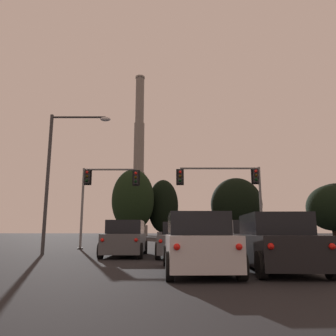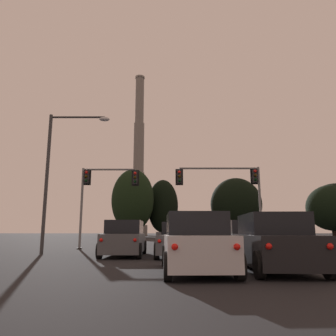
{
  "view_description": "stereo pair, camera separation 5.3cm",
  "coord_description": "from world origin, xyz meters",
  "px_view_note": "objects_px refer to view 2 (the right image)",
  "views": [
    {
      "loc": [
        -0.61,
        -1.17,
        1.26
      ],
      "look_at": [
        -0.55,
        34.2,
        8.18
      ],
      "focal_mm": 35.0,
      "sensor_mm": 36.0,
      "label": 1
    },
    {
      "loc": [
        -0.56,
        -1.17,
        1.26
      ],
      "look_at": [
        -0.55,
        34.2,
        8.18
      ],
      "focal_mm": 35.0,
      "sensor_mm": 36.0,
      "label": 2
    }
  ],
  "objects_px": {
    "pickup_truck_center_lane_front": "(178,241)",
    "smokestack": "(138,170)",
    "suv_left_lane_front": "(125,239)",
    "suv_center_lane_second": "(195,243)",
    "suv_right_lane_front": "(243,239)",
    "suv_right_lane_second": "(273,243)",
    "traffic_light_overhead_left": "(101,187)",
    "traffic_light_overhead_right": "(231,185)",
    "street_lamp": "(58,165)"
  },
  "relations": [
    {
      "from": "suv_left_lane_front",
      "to": "pickup_truck_center_lane_front",
      "type": "bearing_deg",
      "value": 1.43
    },
    {
      "from": "traffic_light_overhead_right",
      "to": "traffic_light_overhead_left",
      "type": "height_order",
      "value": "traffic_light_overhead_left"
    },
    {
      "from": "suv_right_lane_front",
      "to": "traffic_light_overhead_left",
      "type": "bearing_deg",
      "value": 141.2
    },
    {
      "from": "traffic_light_overhead_left",
      "to": "smokestack",
      "type": "xyz_separation_m",
      "value": [
        -5.67,
        92.39,
        18.89
      ]
    },
    {
      "from": "suv_center_lane_second",
      "to": "suv_right_lane_front",
      "type": "xyz_separation_m",
      "value": [
        3.18,
        7.27,
        0.0
      ]
    },
    {
      "from": "street_lamp",
      "to": "traffic_light_overhead_left",
      "type": "bearing_deg",
      "value": 76.5
    },
    {
      "from": "pickup_truck_center_lane_front",
      "to": "suv_center_lane_second",
      "type": "xyz_separation_m",
      "value": [
        0.33,
        -7.14,
        0.09
      ]
    },
    {
      "from": "pickup_truck_center_lane_front",
      "to": "suv_right_lane_front",
      "type": "distance_m",
      "value": 3.51
    },
    {
      "from": "suv_center_lane_second",
      "to": "traffic_light_overhead_left",
      "type": "distance_m",
      "value": 15.63
    },
    {
      "from": "traffic_light_overhead_right",
      "to": "traffic_light_overhead_left",
      "type": "distance_m",
      "value": 9.87
    },
    {
      "from": "street_lamp",
      "to": "pickup_truck_center_lane_front",
      "type": "bearing_deg",
      "value": -8.02
    },
    {
      "from": "suv_left_lane_front",
      "to": "smokestack",
      "type": "relative_size",
      "value": 0.08
    },
    {
      "from": "suv_center_lane_second",
      "to": "street_lamp",
      "type": "relative_size",
      "value": 0.6
    },
    {
      "from": "pickup_truck_center_lane_front",
      "to": "traffic_light_overhead_left",
      "type": "relative_size",
      "value": 0.91
    },
    {
      "from": "traffic_light_overhead_right",
      "to": "smokestack",
      "type": "distance_m",
      "value": 96.04
    },
    {
      "from": "pickup_truck_center_lane_front",
      "to": "smokestack",
      "type": "height_order",
      "value": "smokestack"
    },
    {
      "from": "suv_center_lane_second",
      "to": "smokestack",
      "type": "distance_m",
      "value": 109.33
    },
    {
      "from": "smokestack",
      "to": "suv_left_lane_front",
      "type": "bearing_deg",
      "value": -85.12
    },
    {
      "from": "traffic_light_overhead_left",
      "to": "smokestack",
      "type": "bearing_deg",
      "value": 93.51
    },
    {
      "from": "suv_left_lane_front",
      "to": "suv_right_lane_front",
      "type": "xyz_separation_m",
      "value": [
        6.38,
        0.22,
        0.0
      ]
    },
    {
      "from": "pickup_truck_center_lane_front",
      "to": "suv_right_lane_second",
      "type": "relative_size",
      "value": 1.12
    },
    {
      "from": "suv_center_lane_second",
      "to": "traffic_light_overhead_left",
      "type": "height_order",
      "value": "traffic_light_overhead_left"
    },
    {
      "from": "street_lamp",
      "to": "smokestack",
      "type": "height_order",
      "value": "smokestack"
    },
    {
      "from": "suv_center_lane_second",
      "to": "traffic_light_overhead_right",
      "type": "xyz_separation_m",
      "value": [
        3.85,
        13.43,
        3.79
      ]
    },
    {
      "from": "street_lamp",
      "to": "smokestack",
      "type": "xyz_separation_m",
      "value": [
        -4.28,
        98.19,
        18.35
      ]
    },
    {
      "from": "pickup_truck_center_lane_front",
      "to": "smokestack",
      "type": "bearing_deg",
      "value": 98.68
    },
    {
      "from": "suv_right_lane_second",
      "to": "traffic_light_overhead_right",
      "type": "xyz_separation_m",
      "value": [
        1.23,
        13.15,
        3.79
      ]
    },
    {
      "from": "suv_right_lane_second",
      "to": "suv_center_lane_second",
      "type": "bearing_deg",
      "value": -171.43
    },
    {
      "from": "suv_right_lane_front",
      "to": "smokestack",
      "type": "xyz_separation_m",
      "value": [
        -14.86,
        99.05,
        22.61
      ]
    },
    {
      "from": "pickup_truck_center_lane_front",
      "to": "smokestack",
      "type": "relative_size",
      "value": 0.09
    },
    {
      "from": "suv_right_lane_second",
      "to": "traffic_light_overhead_right",
      "type": "height_order",
      "value": "traffic_light_overhead_right"
    },
    {
      "from": "suv_left_lane_front",
      "to": "smokestack",
      "type": "bearing_deg",
      "value": 94.52
    },
    {
      "from": "suv_right_lane_second",
      "to": "pickup_truck_center_lane_front",
      "type": "bearing_deg",
      "value": 115.62
    },
    {
      "from": "suv_right_lane_second",
      "to": "traffic_light_overhead_left",
      "type": "xyz_separation_m",
      "value": [
        -8.63,
        13.65,
        3.72
      ]
    },
    {
      "from": "smokestack",
      "to": "suv_right_lane_front",
      "type": "bearing_deg",
      "value": -81.47
    },
    {
      "from": "traffic_light_overhead_left",
      "to": "street_lamp",
      "type": "distance_m",
      "value": 5.99
    },
    {
      "from": "suv_left_lane_front",
      "to": "suv_center_lane_second",
      "type": "xyz_separation_m",
      "value": [
        3.2,
        -7.05,
        0.0
      ]
    },
    {
      "from": "suv_right_lane_second",
      "to": "traffic_light_overhead_left",
      "type": "height_order",
      "value": "traffic_light_overhead_left"
    },
    {
      "from": "smokestack",
      "to": "pickup_truck_center_lane_front",
      "type": "bearing_deg",
      "value": -83.47
    },
    {
      "from": "pickup_truck_center_lane_front",
      "to": "suv_right_lane_second",
      "type": "xyz_separation_m",
      "value": [
        2.95,
        -6.86,
        0.09
      ]
    },
    {
      "from": "suv_right_lane_second",
      "to": "street_lamp",
      "type": "relative_size",
      "value": 0.6
    },
    {
      "from": "pickup_truck_center_lane_front",
      "to": "suv_left_lane_front",
      "type": "height_order",
      "value": "suv_left_lane_front"
    },
    {
      "from": "suv_right_lane_second",
      "to": "suv_right_lane_front",
      "type": "height_order",
      "value": "same"
    },
    {
      "from": "traffic_light_overhead_right",
      "to": "smokestack",
      "type": "height_order",
      "value": "smokestack"
    },
    {
      "from": "pickup_truck_center_lane_front",
      "to": "traffic_light_overhead_right",
      "type": "relative_size",
      "value": 0.86
    },
    {
      "from": "suv_right_lane_second",
      "to": "suv_right_lane_front",
      "type": "bearing_deg",
      "value": 87.75
    },
    {
      "from": "street_lamp",
      "to": "smokestack",
      "type": "relative_size",
      "value": 0.14
    },
    {
      "from": "pickup_truck_center_lane_front",
      "to": "traffic_light_overhead_left",
      "type": "xyz_separation_m",
      "value": [
        -5.69,
        6.8,
        3.81
      ]
    },
    {
      "from": "suv_right_lane_second",
      "to": "suv_center_lane_second",
      "type": "xyz_separation_m",
      "value": [
        -2.62,
        -0.28,
        0.0
      ]
    },
    {
      "from": "pickup_truck_center_lane_front",
      "to": "suv_right_lane_front",
      "type": "bearing_deg",
      "value": 4.25
    }
  ]
}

